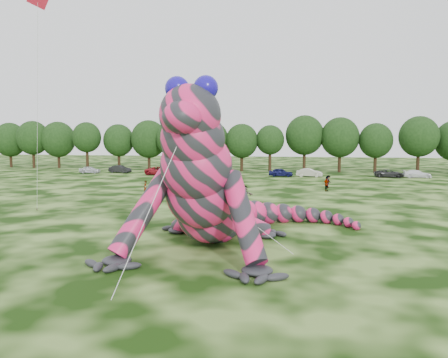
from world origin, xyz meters
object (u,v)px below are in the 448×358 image
tree_12 (376,148)px  spectator_0 (145,188)px  car_3 (227,172)px  car_1 (120,169)px  car_7 (417,174)px  spectator_1 (221,186)px  tree_8 (242,148)px  spectator_2 (328,181)px  tree_0 (10,145)px  car_5 (309,173)px  tree_13 (419,145)px  car_6 (389,173)px  flying_kite (38,19)px  spectator_5 (245,195)px  tree_1 (33,144)px  tree_2 (58,145)px  tree_4 (119,147)px  inflatable_gecko (215,164)px  tree_9 (270,148)px  spectator_3 (327,184)px  tree_3 (87,146)px  tree_6 (173,146)px  car_0 (90,170)px  tree_10 (304,143)px  tree_11 (340,145)px  car_4 (281,172)px  tree_5 (149,145)px  car_2 (160,171)px

tree_12 → spectator_0: (-30.17, -36.14, -3.68)m
tree_12 → car_3: tree_12 is taller
car_1 → car_7: size_ratio=0.95×
spectator_1 → tree_8: bearing=-38.4°
spectator_0 → spectator_2: (20.58, 10.74, -0.00)m
tree_0 → tree_8: 50.39m
car_5 → tree_13: bearing=-56.8°
car_6 → car_1: bearing=88.1°
tree_8 → car_1: (-21.12, -7.67, -3.80)m
tree_12 → tree_13: tree_13 is taller
car_1 → car_6: (46.14, -0.63, -0.04)m
flying_kite → spectator_5: 23.06m
tree_1 → tree_2: bearing=7.6°
tree_4 → car_3: (24.49, -12.08, -3.83)m
tree_4 → tree_12: bearing=-1.1°
inflatable_gecko → tree_9: bearing=93.9°
spectator_3 → spectator_0: spectator_3 is taller
car_6 → spectator_3: size_ratio=2.63×
car_7 → spectator_3: (-15.01, -20.26, 0.25)m
tree_8 → car_5: size_ratio=2.14×
car_6 → car_7: bearing=-92.0°
tree_3 → tree_0: bearing=173.4°
tree_6 → spectator_5: bearing=-64.1°
spectator_3 → car_3: bearing=82.9°
car_6 → spectator_5: 37.11m
tree_0 → spectator_0: bearing=-40.3°
tree_13 → car_0: size_ratio=2.74×
tree_10 → tree_12: size_ratio=1.17×
tree_9 → tree_10: (6.33, 1.23, 0.91)m
tree_0 → spectator_2: bearing=-22.5°
tree_9 → tree_11: size_ratio=0.86×
flying_kite → car_6: 55.95m
tree_9 → car_3: 12.91m
tree_13 → spectator_1: bearing=-131.8°
car_6 → car_3: bearing=93.4°
tree_4 → tree_6: (12.08, -2.03, 0.22)m
spectator_2 → inflatable_gecko: bearing=-159.5°
tree_3 → spectator_3: tree_3 is taller
tree_1 → tree_0: bearing=169.2°
car_5 → car_6: size_ratio=0.91×
tree_6 → car_4: 23.55m
flying_kite → car_0: flying_kite is taller
tree_0 → tree_6: (37.00, -2.55, -0.01)m
car_7 → car_4: bearing=93.3°
tree_1 → tree_5: (25.23, 0.38, -0.01)m
tree_3 → car_5: 45.22m
tree_0 → car_2: size_ratio=1.83×
tree_0 → car_4: bearing=-11.6°
tree_10 → spectator_1: bearing=-105.5°
tree_10 → car_2: size_ratio=2.02×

